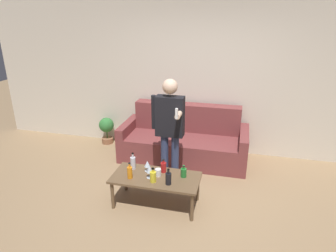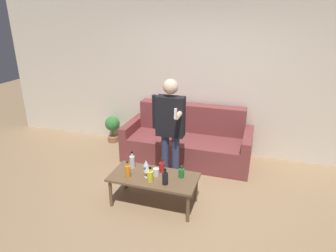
{
  "view_description": "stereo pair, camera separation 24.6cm",
  "coord_description": "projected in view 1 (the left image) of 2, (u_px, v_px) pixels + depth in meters",
  "views": [
    {
      "loc": [
        0.7,
        -3.09,
        2.41
      ],
      "look_at": [
        -0.23,
        0.62,
        0.95
      ],
      "focal_mm": 32.0,
      "sensor_mm": 36.0,
      "label": 1
    },
    {
      "loc": [
        0.94,
        -3.02,
        2.41
      ],
      "look_at": [
        -0.23,
        0.62,
        0.95
      ],
      "focal_mm": 32.0,
      "sensor_mm": 36.0,
      "label": 2
    }
  ],
  "objects": [
    {
      "name": "couch",
      "position": [
        184.0,
        141.0,
        5.19
      ],
      "size": [
        2.14,
        0.88,
        0.91
      ],
      "color": "brown",
      "rests_on": "ground_plane"
    },
    {
      "name": "wine_glass_near",
      "position": [
        149.0,
        169.0,
        3.8
      ],
      "size": [
        0.08,
        0.08,
        0.18
      ],
      "color": "silver",
      "rests_on": "coffee_table"
    },
    {
      "name": "wall_back",
      "position": [
        201.0,
        77.0,
        5.21
      ],
      "size": [
        8.0,
        0.06,
        2.7
      ],
      "color": "beige",
      "rests_on": "ground_plane"
    },
    {
      "name": "person_standing_front",
      "position": [
        170.0,
        124.0,
        4.21
      ],
      "size": [
        0.47,
        0.41,
        1.58
      ],
      "color": "navy",
      "rests_on": "ground_plane"
    },
    {
      "name": "bottle_red",
      "position": [
        130.0,
        172.0,
        3.81
      ],
      "size": [
        0.07,
        0.07,
        0.22
      ],
      "color": "orange",
      "rests_on": "coffee_table"
    },
    {
      "name": "bottle_dark",
      "position": [
        153.0,
        176.0,
        3.73
      ],
      "size": [
        0.08,
        0.08,
        0.19
      ],
      "color": "yellow",
      "rests_on": "coffee_table"
    },
    {
      "name": "cup_on_table",
      "position": [
        158.0,
        172.0,
        3.87
      ],
      "size": [
        0.08,
        0.08,
        0.1
      ],
      "color": "white",
      "rests_on": "coffee_table"
    },
    {
      "name": "potted_plant",
      "position": [
        107.0,
        128.0,
        5.78
      ],
      "size": [
        0.28,
        0.28,
        0.52
      ],
      "color": "#936042",
      "rests_on": "ground_plane"
    },
    {
      "name": "bottle_clear",
      "position": [
        163.0,
        167.0,
        3.96
      ],
      "size": [
        0.07,
        0.07,
        0.18
      ],
      "color": "#B21E1E",
      "rests_on": "coffee_table"
    },
    {
      "name": "wine_glass_far",
      "position": [
        147.0,
        164.0,
        3.97
      ],
      "size": [
        0.08,
        0.08,
        0.15
      ],
      "color": "silver",
      "rests_on": "coffee_table"
    },
    {
      "name": "bottle_orange",
      "position": [
        133.0,
        163.0,
        4.04
      ],
      "size": [
        0.07,
        0.07,
        0.24
      ],
      "color": "silver",
      "rests_on": "coffee_table"
    },
    {
      "name": "bottle_yellow",
      "position": [
        168.0,
        178.0,
        3.67
      ],
      "size": [
        0.07,
        0.07,
        0.21
      ],
      "color": "black",
      "rests_on": "coffee_table"
    },
    {
      "name": "bottle_green",
      "position": [
        184.0,
        172.0,
        3.85
      ],
      "size": [
        0.08,
        0.08,
        0.16
      ],
      "color": "#23752D",
      "rests_on": "coffee_table"
    },
    {
      "name": "ground_plane",
      "position": [
        174.0,
        214.0,
        3.82
      ],
      "size": [
        16.0,
        16.0,
        0.0
      ],
      "primitive_type": "plane",
      "color": "#997A56"
    },
    {
      "name": "coffee_table",
      "position": [
        156.0,
        180.0,
        3.89
      ],
      "size": [
        1.14,
        0.55,
        0.42
      ],
      "color": "brown",
      "rests_on": "ground_plane"
    }
  ]
}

